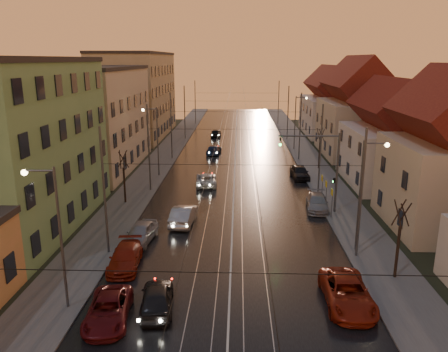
# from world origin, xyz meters

# --- Properties ---
(ground) EXTENTS (160.00, 160.00, 0.00)m
(ground) POSITION_xyz_m (0.00, 0.00, 0.00)
(ground) COLOR black
(ground) RESTS_ON ground
(road) EXTENTS (16.00, 120.00, 0.04)m
(road) POSITION_xyz_m (0.00, 40.00, 0.02)
(road) COLOR black
(road) RESTS_ON ground
(sidewalk_left) EXTENTS (4.00, 120.00, 0.15)m
(sidewalk_left) POSITION_xyz_m (-10.00, 40.00, 0.07)
(sidewalk_left) COLOR #4C4C4C
(sidewalk_left) RESTS_ON ground
(sidewalk_right) EXTENTS (4.00, 120.00, 0.15)m
(sidewalk_right) POSITION_xyz_m (10.00, 40.00, 0.07)
(sidewalk_right) COLOR #4C4C4C
(sidewalk_right) RESTS_ON ground
(tram_rail_0) EXTENTS (0.06, 120.00, 0.03)m
(tram_rail_0) POSITION_xyz_m (-2.20, 40.00, 0.06)
(tram_rail_0) COLOR gray
(tram_rail_0) RESTS_ON road
(tram_rail_1) EXTENTS (0.06, 120.00, 0.03)m
(tram_rail_1) POSITION_xyz_m (-0.77, 40.00, 0.06)
(tram_rail_1) COLOR gray
(tram_rail_1) RESTS_ON road
(tram_rail_2) EXTENTS (0.06, 120.00, 0.03)m
(tram_rail_2) POSITION_xyz_m (0.77, 40.00, 0.06)
(tram_rail_2) COLOR gray
(tram_rail_2) RESTS_ON road
(tram_rail_3) EXTENTS (0.06, 120.00, 0.03)m
(tram_rail_3) POSITION_xyz_m (2.20, 40.00, 0.06)
(tram_rail_3) COLOR gray
(tram_rail_3) RESTS_ON road
(apartment_left_1) EXTENTS (10.00, 18.00, 13.00)m
(apartment_left_1) POSITION_xyz_m (-17.50, 14.00, 6.50)
(apartment_left_1) COLOR #669861
(apartment_left_1) RESTS_ON ground
(apartment_left_2) EXTENTS (10.00, 20.00, 12.00)m
(apartment_left_2) POSITION_xyz_m (-17.50, 34.00, 6.00)
(apartment_left_2) COLOR #C7B49A
(apartment_left_2) RESTS_ON ground
(apartment_left_3) EXTENTS (10.00, 24.00, 14.00)m
(apartment_left_3) POSITION_xyz_m (-17.50, 58.00, 7.00)
(apartment_left_3) COLOR tan
(apartment_left_3) RESTS_ON ground
(house_right_2) EXTENTS (9.18, 12.24, 9.20)m
(house_right_2) POSITION_xyz_m (17.00, 28.00, 4.64)
(house_right_2) COLOR beige
(house_right_2) RESTS_ON ground
(house_right_3) EXTENTS (9.18, 14.28, 11.50)m
(house_right_3) POSITION_xyz_m (17.00, 43.00, 5.80)
(house_right_3) COLOR #BAAF8F
(house_right_3) RESTS_ON ground
(house_right_4) EXTENTS (9.18, 16.32, 10.00)m
(house_right_4) POSITION_xyz_m (17.00, 61.00, 5.05)
(house_right_4) COLOR beige
(house_right_4) RESTS_ON ground
(catenary_pole_l_1) EXTENTS (0.16, 0.16, 9.00)m
(catenary_pole_l_1) POSITION_xyz_m (-8.60, 9.00, 4.50)
(catenary_pole_l_1) COLOR #595B60
(catenary_pole_l_1) RESTS_ON ground
(catenary_pole_r_1) EXTENTS (0.16, 0.16, 9.00)m
(catenary_pole_r_1) POSITION_xyz_m (8.60, 9.00, 4.50)
(catenary_pole_r_1) COLOR #595B60
(catenary_pole_r_1) RESTS_ON ground
(catenary_pole_l_2) EXTENTS (0.16, 0.16, 9.00)m
(catenary_pole_l_2) POSITION_xyz_m (-8.60, 24.00, 4.50)
(catenary_pole_l_2) COLOR #595B60
(catenary_pole_l_2) RESTS_ON ground
(catenary_pole_r_2) EXTENTS (0.16, 0.16, 9.00)m
(catenary_pole_r_2) POSITION_xyz_m (8.60, 24.00, 4.50)
(catenary_pole_r_2) COLOR #595B60
(catenary_pole_r_2) RESTS_ON ground
(catenary_pole_l_3) EXTENTS (0.16, 0.16, 9.00)m
(catenary_pole_l_3) POSITION_xyz_m (-8.60, 39.00, 4.50)
(catenary_pole_l_3) COLOR #595B60
(catenary_pole_l_3) RESTS_ON ground
(catenary_pole_r_3) EXTENTS (0.16, 0.16, 9.00)m
(catenary_pole_r_3) POSITION_xyz_m (8.60, 39.00, 4.50)
(catenary_pole_r_3) COLOR #595B60
(catenary_pole_r_3) RESTS_ON ground
(catenary_pole_l_4) EXTENTS (0.16, 0.16, 9.00)m
(catenary_pole_l_4) POSITION_xyz_m (-8.60, 54.00, 4.50)
(catenary_pole_l_4) COLOR #595B60
(catenary_pole_l_4) RESTS_ON ground
(catenary_pole_r_4) EXTENTS (0.16, 0.16, 9.00)m
(catenary_pole_r_4) POSITION_xyz_m (8.60, 54.00, 4.50)
(catenary_pole_r_4) COLOR #595B60
(catenary_pole_r_4) RESTS_ON ground
(catenary_pole_l_5) EXTENTS (0.16, 0.16, 9.00)m
(catenary_pole_l_5) POSITION_xyz_m (-8.60, 72.00, 4.50)
(catenary_pole_l_5) COLOR #595B60
(catenary_pole_l_5) RESTS_ON ground
(catenary_pole_r_5) EXTENTS (0.16, 0.16, 9.00)m
(catenary_pole_r_5) POSITION_xyz_m (8.60, 72.00, 4.50)
(catenary_pole_r_5) COLOR #595B60
(catenary_pole_r_5) RESTS_ON ground
(street_lamp_0) EXTENTS (1.75, 0.32, 8.00)m
(street_lamp_0) POSITION_xyz_m (-9.10, 2.00, 4.89)
(street_lamp_0) COLOR #595B60
(street_lamp_0) RESTS_ON ground
(street_lamp_1) EXTENTS (1.75, 0.32, 8.00)m
(street_lamp_1) POSITION_xyz_m (9.10, 10.00, 4.89)
(street_lamp_1) COLOR #595B60
(street_lamp_1) RESTS_ON ground
(street_lamp_2) EXTENTS (1.75, 0.32, 8.00)m
(street_lamp_2) POSITION_xyz_m (-9.10, 30.00, 4.89)
(street_lamp_2) COLOR #595B60
(street_lamp_2) RESTS_ON ground
(street_lamp_3) EXTENTS (1.75, 0.32, 8.00)m
(street_lamp_3) POSITION_xyz_m (9.10, 46.00, 4.89)
(street_lamp_3) COLOR #595B60
(street_lamp_3) RESTS_ON ground
(traffic_light_mast) EXTENTS (5.30, 0.32, 7.20)m
(traffic_light_mast) POSITION_xyz_m (7.99, 18.00, 4.60)
(traffic_light_mast) COLOR #595B60
(traffic_light_mast) RESTS_ON ground
(bare_tree_0) EXTENTS (1.09, 1.09, 5.11)m
(bare_tree_0) POSITION_xyz_m (-10.20, 20.00, 2.49)
(bare_tree_0) COLOR black
(bare_tree_0) RESTS_ON ground
(bare_tree_1) EXTENTS (1.09, 1.09, 5.11)m
(bare_tree_1) POSITION_xyz_m (10.20, 6.00, 2.49)
(bare_tree_1) COLOR black
(bare_tree_1) RESTS_ON ground
(bare_tree_2) EXTENTS (1.09, 1.09, 5.11)m
(bare_tree_2) POSITION_xyz_m (10.40, 34.00, 2.49)
(bare_tree_2) COLOR black
(bare_tree_2) RESTS_ON ground
(driving_car_0) EXTENTS (2.20, 4.43, 1.45)m
(driving_car_0) POSITION_xyz_m (-3.91, 2.08, 0.73)
(driving_car_0) COLOR black
(driving_car_0) RESTS_ON ground
(driving_car_1) EXTENTS (1.98, 4.79, 1.54)m
(driving_car_1) POSITION_xyz_m (-4.05, 14.95, 0.77)
(driving_car_1) COLOR #AAAAB0
(driving_car_1) RESTS_ON ground
(driving_car_2) EXTENTS (2.49, 4.81, 1.30)m
(driving_car_2) POSITION_xyz_m (-3.01, 26.41, 0.65)
(driving_car_2) COLOR #BBBBBB
(driving_car_2) RESTS_ON ground
(driving_car_3) EXTENTS (2.17, 4.58, 1.29)m
(driving_car_3) POSITION_xyz_m (-3.10, 42.42, 0.64)
(driving_car_3) COLOR #162543
(driving_car_3) RESTS_ON ground
(driving_car_4) EXTENTS (1.80, 4.16, 1.40)m
(driving_car_4) POSITION_xyz_m (-3.53, 56.74, 0.70)
(driving_car_4) COLOR black
(driving_car_4) RESTS_ON ground
(parked_left_1) EXTENTS (2.59, 4.79, 1.28)m
(parked_left_1) POSITION_xyz_m (-6.25, 0.96, 0.64)
(parked_left_1) COLOR #590F13
(parked_left_1) RESTS_ON ground
(parked_left_2) EXTENTS (2.22, 4.73, 1.34)m
(parked_left_2) POSITION_xyz_m (-6.91, 7.07, 0.67)
(parked_left_2) COLOR maroon
(parked_left_2) RESTS_ON ground
(parked_left_3) EXTENTS (2.26, 4.50, 1.47)m
(parked_left_3) POSITION_xyz_m (-6.77, 11.09, 0.74)
(parked_left_3) COLOR #99999E
(parked_left_3) RESTS_ON ground
(parked_right_0) EXTENTS (2.50, 5.35, 1.48)m
(parked_right_0) POSITION_xyz_m (6.51, 2.93, 0.74)
(parked_right_0) COLOR maroon
(parked_right_0) RESTS_ON ground
(parked_right_1) EXTENTS (2.36, 4.80, 1.34)m
(parked_right_1) POSITION_xyz_m (7.60, 18.87, 0.67)
(parked_right_1) COLOR #97979D
(parked_right_1) RESTS_ON ground
(parked_right_2) EXTENTS (2.09, 4.50, 1.49)m
(parked_right_2) POSITION_xyz_m (7.45, 29.56, 0.74)
(parked_right_2) COLOR black
(parked_right_2) RESTS_ON ground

